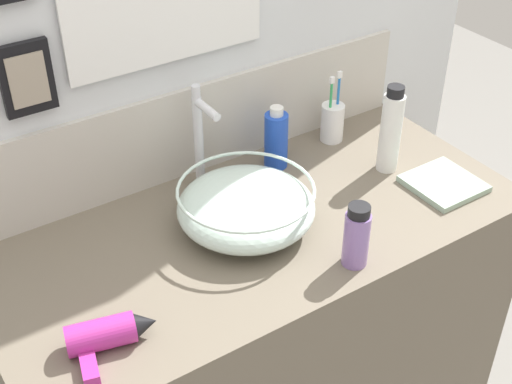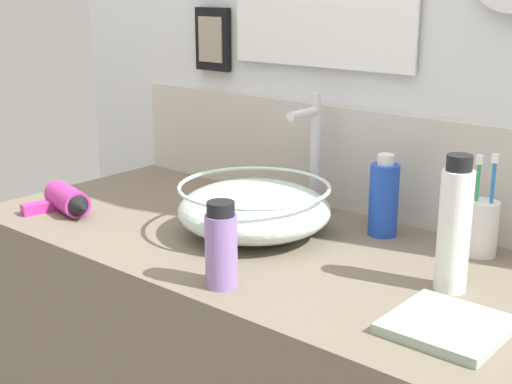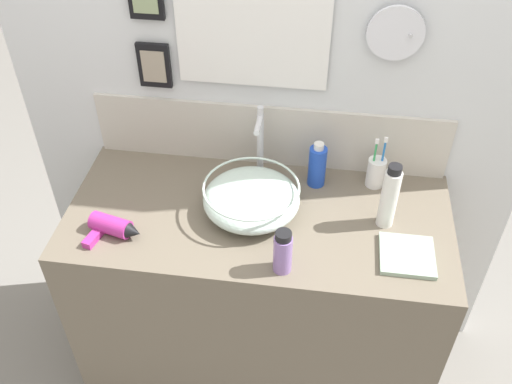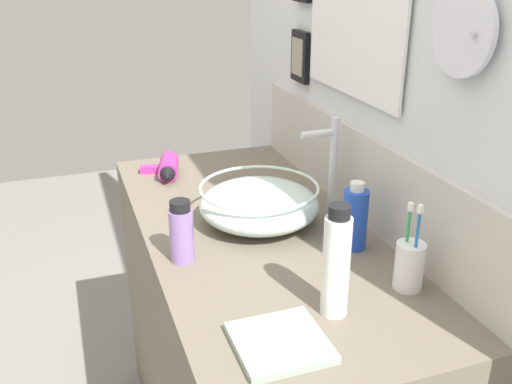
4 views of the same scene
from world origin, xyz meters
The scene contains 10 objects.
vanity_counter centered at (0.00, 0.00, 0.45)m, with size 1.28×0.59×0.89m, color #6B6051.
back_panel centered at (0.00, 0.32, 1.19)m, with size 1.82×0.09×2.38m.
glass_bowl_sink centered at (-0.02, 0.02, 0.95)m, with size 0.32×0.32×0.11m.
faucet centered at (-0.02, 0.22, 1.05)m, with size 0.02×0.11×0.27m.
hair_drier centered at (-0.44, -0.15, 0.92)m, with size 0.18×0.13×0.06m.
toothbrush_cup centered at (0.38, 0.21, 0.95)m, with size 0.06×0.06×0.20m.
shampoo_bottle centered at (0.10, -0.22, 0.97)m, with size 0.06×0.06×0.15m.
spray_bottle centered at (0.41, 0.02, 1.01)m, with size 0.05×0.05×0.24m.
lotion_bottle centered at (0.18, 0.19, 0.97)m, with size 0.06×0.06×0.17m.
hand_towel centered at (0.48, -0.12, 0.90)m, with size 0.17×0.17×0.02m, color #99B29E.
Camera 4 is at (1.28, -0.45, 1.57)m, focal length 40.00 mm.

